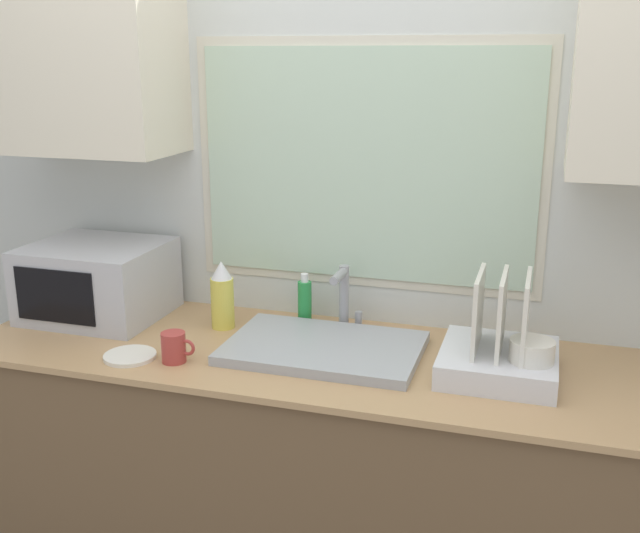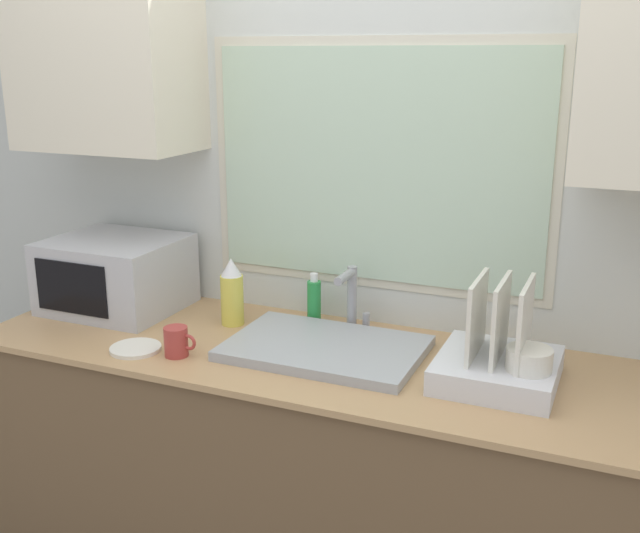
# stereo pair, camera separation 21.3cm
# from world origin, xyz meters

# --- Properties ---
(countertop) EXTENTS (2.28, 0.67, 0.93)m
(countertop) POSITION_xyz_m (0.00, 0.32, 0.46)
(countertop) COLOR brown
(countertop) RESTS_ON ground_plane
(wall_back) EXTENTS (6.00, 0.38, 2.60)m
(wall_back) POSITION_xyz_m (0.00, 0.63, 1.42)
(wall_back) COLOR silver
(wall_back) RESTS_ON ground_plane
(sink_basin) EXTENTS (0.58, 0.39, 0.03)m
(sink_basin) POSITION_xyz_m (-0.04, 0.33, 0.94)
(sink_basin) COLOR #9EA0A5
(sink_basin) RESTS_ON countertop
(faucet) EXTENTS (0.08, 0.14, 0.21)m
(faucet) POSITION_xyz_m (-0.04, 0.53, 1.05)
(faucet) COLOR #99999E
(faucet) RESTS_ON countertop
(microwave) EXTENTS (0.44, 0.39, 0.25)m
(microwave) POSITION_xyz_m (-0.87, 0.42, 1.05)
(microwave) COLOR #B2B2B7
(microwave) RESTS_ON countertop
(dish_rack) EXTENTS (0.32, 0.33, 0.29)m
(dish_rack) POSITION_xyz_m (0.48, 0.32, 0.99)
(dish_rack) COLOR silver
(dish_rack) RESTS_ON countertop
(spray_bottle) EXTENTS (0.08, 0.08, 0.23)m
(spray_bottle) POSITION_xyz_m (-0.42, 0.44, 1.04)
(spray_bottle) COLOR #D8CC4C
(spray_bottle) RESTS_ON countertop
(soap_bottle) EXTENTS (0.05, 0.05, 0.17)m
(soap_bottle) POSITION_xyz_m (-0.18, 0.56, 1.00)
(soap_bottle) COLOR #268C3F
(soap_bottle) RESTS_ON countertop
(mug_near_sink) EXTENTS (0.10, 0.07, 0.09)m
(mug_near_sink) POSITION_xyz_m (-0.44, 0.13, 0.97)
(mug_near_sink) COLOR #A53833
(mug_near_sink) RESTS_ON countertop
(small_plate) EXTENTS (0.15, 0.15, 0.01)m
(small_plate) POSITION_xyz_m (-0.58, 0.12, 0.93)
(small_plate) COLOR silver
(small_plate) RESTS_ON countertop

